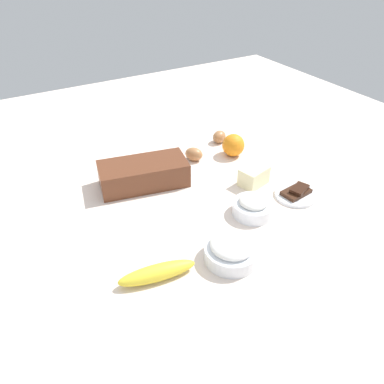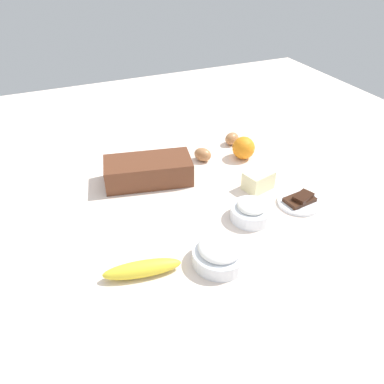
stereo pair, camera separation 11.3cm
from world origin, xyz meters
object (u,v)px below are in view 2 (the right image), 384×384
object	(u,v)px
sugar_bowl	(220,252)
orange_fruit	(244,148)
flour_bowl	(251,210)
banana	(142,269)
egg_near_butter	(203,155)
egg_beside_bowl	(232,139)
loaf_pan	(148,170)
butter_block	(258,181)
chocolate_plate	(300,201)

from	to	relation	value
sugar_bowl	orange_fruit	bearing A→B (deg)	54.06
flour_bowl	banana	xyz separation A→B (m)	(-0.35, -0.08, -0.01)
egg_near_butter	egg_beside_bowl	distance (m)	0.17
loaf_pan	butter_block	xyz separation A→B (m)	(0.31, -0.18, -0.01)
egg_near_butter	butter_block	bearing A→B (deg)	-69.36
flour_bowl	banana	bearing A→B (deg)	-166.47
egg_near_butter	egg_beside_bowl	world-z (taller)	same
loaf_pan	egg_beside_bowl	distance (m)	0.40
flour_bowl	egg_beside_bowl	distance (m)	0.46
egg_near_butter	chocolate_plate	xyz separation A→B (m)	(0.16, -0.36, -0.01)
loaf_pan	egg_near_butter	distance (m)	0.23
flour_bowl	egg_near_butter	world-z (taller)	flour_bowl
flour_bowl	egg_beside_bowl	bearing A→B (deg)	68.56
loaf_pan	chocolate_plate	bearing A→B (deg)	-26.53
orange_fruit	egg_beside_bowl	size ratio (longest dim) A/B	1.38
flour_bowl	banana	world-z (taller)	flour_bowl
banana	chocolate_plate	xyz separation A→B (m)	(0.52, 0.09, -0.01)
butter_block	egg_beside_bowl	size ratio (longest dim) A/B	1.51
banana	egg_beside_bowl	xyz separation A→B (m)	(0.52, 0.51, 0.00)
butter_block	orange_fruit	bearing A→B (deg)	74.03
loaf_pan	butter_block	distance (m)	0.36
sugar_bowl	egg_near_butter	bearing A→B (deg)	70.08
sugar_bowl	egg_beside_bowl	bearing A→B (deg)	58.91
egg_near_butter	banana	bearing A→B (deg)	-129.43
orange_fruit	egg_near_butter	xyz separation A→B (m)	(-0.14, 0.04, -0.02)
flour_bowl	egg_beside_bowl	size ratio (longest dim) A/B	2.03
orange_fruit	banana	bearing A→B (deg)	-141.66
loaf_pan	egg_near_butter	size ratio (longest dim) A/B	4.63
sugar_bowl	butter_block	xyz separation A→B (m)	(0.26, 0.24, -0.00)
banana	butter_block	world-z (taller)	butter_block
loaf_pan	butter_block	size ratio (longest dim) A/B	3.34
orange_fruit	egg_near_butter	size ratio (longest dim) A/B	1.26
loaf_pan	egg_beside_bowl	xyz separation A→B (m)	(0.38, 0.12, -0.02)
orange_fruit	butter_block	distance (m)	0.20
sugar_bowl	chocolate_plate	size ratio (longest dim) A/B	1.07
chocolate_plate	butter_block	bearing A→B (deg)	120.45
egg_near_butter	egg_beside_bowl	size ratio (longest dim) A/B	1.09
loaf_pan	egg_near_butter	xyz separation A→B (m)	(0.22, 0.05, -0.02)
loaf_pan	egg_beside_bowl	world-z (taller)	loaf_pan
flour_bowl	butter_block	size ratio (longest dim) A/B	1.34
loaf_pan	chocolate_plate	size ratio (longest dim) A/B	2.32
orange_fruit	egg_beside_bowl	xyz separation A→B (m)	(0.01, 0.11, -0.02)
orange_fruit	butter_block	size ratio (longest dim) A/B	0.91
sugar_bowl	banana	size ratio (longest dim) A/B	0.73
flour_bowl	chocolate_plate	distance (m)	0.17
loaf_pan	banana	xyz separation A→B (m)	(-0.14, -0.39, -0.02)
orange_fruit	chocolate_plate	distance (m)	0.32
sugar_bowl	egg_beside_bowl	world-z (taller)	sugar_bowl
butter_block	egg_near_butter	size ratio (longest dim) A/B	1.38
sugar_bowl	egg_near_butter	xyz separation A→B (m)	(0.17, 0.48, -0.01)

